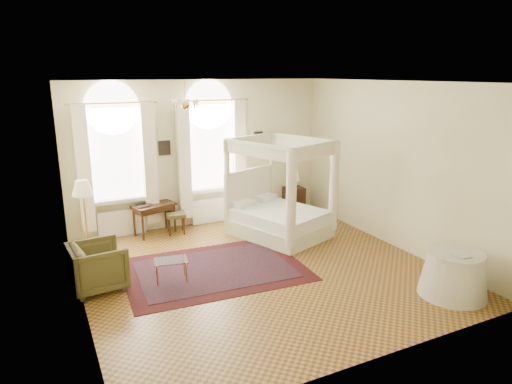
% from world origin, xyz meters
% --- Properties ---
extents(ground, '(6.00, 6.00, 0.00)m').
position_xyz_m(ground, '(0.00, 0.00, 0.00)').
color(ground, olive).
rests_on(ground, ground).
extents(room_walls, '(6.00, 6.00, 6.00)m').
position_xyz_m(room_walls, '(0.00, 0.00, 1.98)').
color(room_walls, '#FFF3C2').
rests_on(room_walls, ground).
extents(window_left, '(1.62, 0.27, 3.29)m').
position_xyz_m(window_left, '(-1.90, 2.87, 1.49)').
color(window_left, silver).
rests_on(window_left, room_walls).
extents(window_right, '(1.62, 0.27, 3.29)m').
position_xyz_m(window_right, '(0.20, 2.87, 1.49)').
color(window_right, silver).
rests_on(window_right, room_walls).
extents(chandelier, '(0.51, 0.45, 0.50)m').
position_xyz_m(chandelier, '(-0.90, 1.20, 2.91)').
color(chandelier, '#B0803A').
rests_on(chandelier, room_walls).
extents(wall_pictures, '(2.54, 0.03, 0.39)m').
position_xyz_m(wall_pictures, '(0.09, 2.97, 1.89)').
color(wall_pictures, black).
rests_on(wall_pictures, room_walls).
extents(canopy_bed, '(2.12, 2.34, 2.10)m').
position_xyz_m(canopy_bed, '(1.21, 1.42, 0.48)').
color(canopy_bed, beige).
rests_on(canopy_bed, ground).
extents(nightstand, '(0.49, 0.44, 0.66)m').
position_xyz_m(nightstand, '(2.32, 2.70, 0.33)').
color(nightstand, '#391F0F').
rests_on(nightstand, ground).
extents(nightstand_lamp, '(0.31, 0.31, 0.45)m').
position_xyz_m(nightstand_lamp, '(2.26, 2.64, 0.96)').
color(nightstand_lamp, '#B0803A').
rests_on(nightstand_lamp, nightstand).
extents(writing_desk, '(1.00, 0.72, 0.68)m').
position_xyz_m(writing_desk, '(-1.22, 2.70, 0.58)').
color(writing_desk, '#391F0F').
rests_on(writing_desk, ground).
extents(laptop, '(0.43, 0.35, 0.03)m').
position_xyz_m(laptop, '(-1.46, 2.66, 0.69)').
color(laptop, black).
rests_on(laptop, writing_desk).
extents(stool, '(0.48, 0.48, 0.47)m').
position_xyz_m(stool, '(-0.79, 2.54, 0.39)').
color(stool, '#4F4521').
rests_on(stool, ground).
extents(armchair, '(0.92, 0.90, 0.78)m').
position_xyz_m(armchair, '(-2.70, 0.51, 0.39)').
color(armchair, '#453F1D').
rests_on(armchair, ground).
extents(coffee_table, '(0.62, 0.49, 0.38)m').
position_xyz_m(coffee_table, '(-1.56, 0.27, 0.34)').
color(coffee_table, white).
rests_on(coffee_table, ground).
extents(floor_lamp, '(0.39, 0.39, 1.53)m').
position_xyz_m(floor_lamp, '(-2.70, 1.96, 1.30)').
color(floor_lamp, '#B0803A').
rests_on(floor_lamp, ground).
extents(oriental_rug, '(3.31, 2.48, 0.01)m').
position_xyz_m(oriental_rug, '(-0.74, 0.36, 0.01)').
color(oriental_rug, '#3F0F10').
rests_on(oriental_rug, ground).
extents(side_table, '(1.06, 1.06, 0.72)m').
position_xyz_m(side_table, '(2.33, -2.21, 0.35)').
color(side_table, beige).
rests_on(side_table, ground).
extents(book, '(0.22, 0.28, 0.03)m').
position_xyz_m(book, '(2.18, -2.33, 0.73)').
color(book, black).
rests_on(book, side_table).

